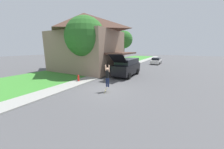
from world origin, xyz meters
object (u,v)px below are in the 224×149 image
(skateboarder, at_px, (107,76))
(car_down_street, at_px, (156,61))
(fire_hydrant, at_px, (78,78))
(lawn_tree_near, at_px, (85,37))
(suv_parked, at_px, (127,67))
(skateboard, at_px, (106,90))
(lawn_tree_far, at_px, (124,40))

(skateboarder, bearing_deg, car_down_street, 89.39)
(car_down_street, relative_size, fire_hydrant, 6.37)
(skateboarder, height_order, fire_hydrant, skateboarder)
(lawn_tree_near, bearing_deg, fire_hydrant, -64.32)
(lawn_tree_near, height_order, suv_parked, lawn_tree_near)
(suv_parked, distance_m, car_down_street, 14.56)
(lawn_tree_near, xyz_separation_m, suv_parked, (4.83, 2.21, -3.72))
(suv_parked, bearing_deg, lawn_tree_near, -155.42)
(car_down_street, bearing_deg, skateboarder, -90.61)
(lawn_tree_near, distance_m, skateboard, 8.62)
(lawn_tree_near, height_order, lawn_tree_far, lawn_tree_near)
(lawn_tree_near, xyz_separation_m, fire_hydrant, (1.51, -3.15, -4.48))
(car_down_street, distance_m, skateboard, 21.15)
(skateboard, bearing_deg, lawn_tree_far, 109.07)
(lawn_tree_far, bearing_deg, car_down_street, 39.93)
(lawn_tree_far, bearing_deg, fire_hydrant, -84.61)
(lawn_tree_near, xyz_separation_m, car_down_street, (5.96, 16.72, -4.23))
(lawn_tree_near, distance_m, fire_hydrant, 5.68)
(lawn_tree_near, bearing_deg, car_down_street, 70.37)
(car_down_street, distance_m, fire_hydrant, 20.36)
(skateboarder, distance_m, fire_hydrant, 4.45)
(lawn_tree_far, xyz_separation_m, fire_hydrant, (1.41, -14.96, -4.76))
(lawn_tree_far, bearing_deg, skateboard, -70.93)
(car_down_street, relative_size, skateboard, 5.87)
(lawn_tree_near, bearing_deg, skateboard, -37.73)
(lawn_tree_far, distance_m, car_down_street, 8.88)
(lawn_tree_near, relative_size, suv_parked, 1.26)
(suv_parked, height_order, skateboarder, suv_parked)
(skateboarder, bearing_deg, suv_parked, 98.07)
(car_down_street, bearing_deg, skateboard, -90.67)
(lawn_tree_near, xyz_separation_m, skateboard, (5.72, -4.42, -4.70))
(car_down_street, height_order, fire_hydrant, car_down_street)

